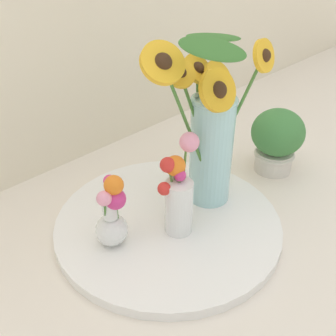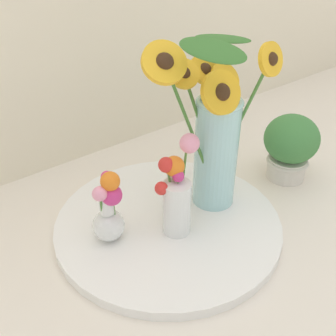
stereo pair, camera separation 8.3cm
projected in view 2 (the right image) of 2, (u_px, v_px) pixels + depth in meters
The scene contains 6 objects.
ground_plane at pixel (187, 227), 0.91m from camera, with size 6.00×6.00×0.00m, color silver.
serving_tray at pixel (168, 223), 0.91m from camera, with size 0.52×0.52×0.02m.
mason_jar_sunflowers at pixel (215, 136), 0.87m from camera, with size 0.29×0.23×0.41m.
vase_small_center at pixel (177, 193), 0.82m from camera, with size 0.11×0.07×0.22m.
vase_bulb_right at pixel (109, 211), 0.81m from camera, with size 0.07×0.07×0.17m.
potted_plant at pixel (290, 145), 1.04m from camera, with size 0.14×0.14×0.18m.
Camera 2 is at (-0.47, -0.52, 0.60)m, focal length 42.00 mm.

